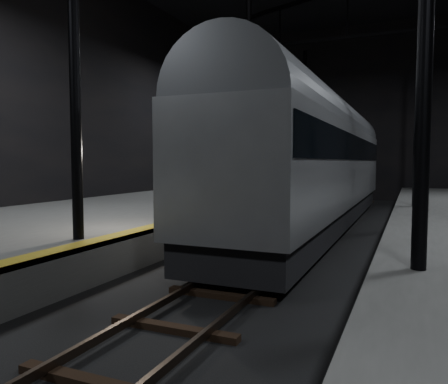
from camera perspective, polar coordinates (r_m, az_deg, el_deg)
The scene contains 6 objects.
ground at distance 13.14m, azimuth 6.70°, elevation -8.74°, with size 44.00×44.00×0.00m, color black.
platform_left at distance 16.76m, azimuth -18.74°, elevation -4.41°, with size 9.00×43.80×1.00m, color #585855.
tactile_strip at distance 14.22m, azimuth -5.94°, elevation -3.64°, with size 0.50×43.80×0.01m, color #9C911C.
track at distance 13.12m, azimuth 6.70°, elevation -8.45°, with size 2.40×43.00×0.24m.
train at distance 19.03m, azimuth 12.33°, elevation 4.69°, with size 3.16×21.14×5.65m.
woman at distance 14.95m, azimuth -6.60°, elevation 0.26°, with size 0.67×0.44×1.84m, color #95835B.
Camera 1 is at (3.66, -12.28, 2.89)m, focal length 35.00 mm.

